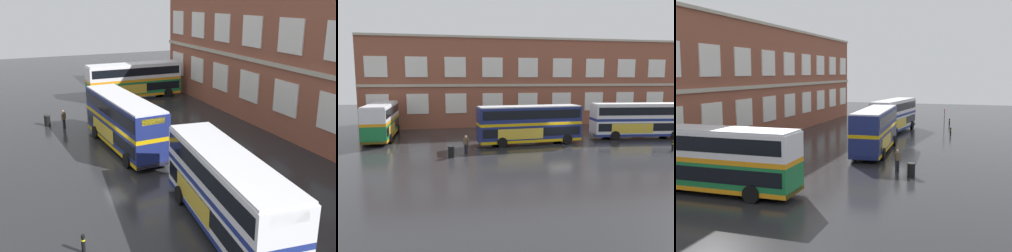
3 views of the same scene
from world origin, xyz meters
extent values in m
plane|color=#232326|center=(0.00, 2.00, 0.00)|extent=(120.00, 120.00, 0.00)
cube|color=#B2A893|center=(2.86, 13.92, 5.98)|extent=(51.79, 0.16, 0.36)
cube|color=silver|center=(-20.44, 13.94, 3.49)|extent=(2.90, 0.12, 2.74)
cube|color=silver|center=(-15.27, 13.94, 3.49)|extent=(2.90, 0.12, 2.74)
cube|color=silver|center=(-10.09, 13.94, 3.49)|extent=(2.90, 0.12, 2.74)
cube|color=silver|center=(-4.91, 13.94, 3.49)|extent=(2.90, 0.12, 2.74)
cube|color=silver|center=(0.27, 13.94, 3.49)|extent=(2.90, 0.12, 2.74)
cube|color=silver|center=(5.45, 13.94, 3.49)|extent=(2.90, 0.12, 2.74)
cube|color=silver|center=(-20.44, 13.94, 8.48)|extent=(2.90, 0.12, 2.74)
cube|color=silver|center=(-15.27, 13.94, 8.48)|extent=(2.90, 0.12, 2.74)
cube|color=silver|center=(-10.09, 13.94, 8.48)|extent=(2.90, 0.12, 2.74)
cube|color=silver|center=(-4.91, 13.94, 8.48)|extent=(2.90, 0.12, 2.74)
cube|color=silver|center=(0.27, 13.94, 8.48)|extent=(2.90, 0.12, 2.74)
cube|color=#197038|center=(-18.95, 7.51, 1.23)|extent=(2.59, 11.01, 1.75)
cube|color=black|center=(-18.95, 7.51, 1.44)|extent=(2.63, 10.57, 0.90)
cube|color=orange|center=(-18.95, 7.51, 2.25)|extent=(2.59, 11.01, 0.30)
cube|color=silver|center=(-18.95, 7.51, 3.17)|extent=(2.59, 11.01, 1.55)
cube|color=black|center=(-18.95, 7.51, 3.25)|extent=(2.63, 10.57, 0.90)
cube|color=orange|center=(-18.95, 7.51, 0.49)|extent=(2.61, 11.01, 0.28)
cube|color=silver|center=(-18.95, 7.51, 4.01)|extent=(2.49, 10.79, 0.12)
cube|color=gold|center=(-17.66, 6.20, 1.31)|extent=(0.05, 4.84, 1.10)
cube|color=yellow|center=(-18.97, 12.98, 3.60)|extent=(1.66, 0.07, 0.40)
cylinder|color=black|center=(-17.69, 11.37, 0.52)|extent=(0.32, 1.04, 1.04)
cylinder|color=black|center=(-20.24, 11.36, 0.52)|extent=(0.32, 1.04, 1.04)
cylinder|color=black|center=(-17.67, 4.22, 0.52)|extent=(0.32, 1.04, 1.04)
cylinder|color=black|center=(-20.22, 4.21, 0.52)|extent=(0.32, 1.04, 1.04)
cube|color=navy|center=(-2.99, 1.11, 1.23)|extent=(11.13, 3.21, 1.75)
cube|color=black|center=(-2.99, 1.11, 1.44)|extent=(10.70, 3.22, 0.90)
cube|color=gold|center=(-2.99, 1.11, 2.25)|extent=(11.13, 3.21, 0.30)
cube|color=navy|center=(-2.99, 1.11, 3.17)|extent=(11.13, 3.21, 1.55)
cube|color=black|center=(-2.99, 1.11, 3.25)|extent=(10.70, 3.22, 0.90)
cube|color=gold|center=(-2.99, 1.11, 0.49)|extent=(11.14, 3.23, 0.28)
cube|color=silver|center=(-2.99, 1.11, 4.01)|extent=(10.91, 3.10, 0.12)
cube|color=gold|center=(-4.23, -0.26, 1.31)|extent=(4.83, 0.32, 1.10)
cube|color=yellow|center=(2.47, 1.44, 3.60)|extent=(0.16, 1.66, 0.40)
cylinder|color=black|center=(0.93, 0.07, 0.52)|extent=(1.06, 0.38, 1.04)
cylinder|color=black|center=(0.77, 2.61, 0.52)|extent=(1.06, 0.38, 1.04)
cylinder|color=black|center=(-6.21, -0.37, 0.52)|extent=(1.06, 0.38, 1.04)
cylinder|color=black|center=(-6.36, 2.18, 0.52)|extent=(1.06, 0.38, 1.04)
cube|color=silver|center=(10.56, 2.05, 1.23)|extent=(11.23, 3.88, 1.75)
cube|color=black|center=(10.56, 2.05, 1.44)|extent=(10.80, 3.86, 0.90)
cube|color=navy|center=(10.56, 2.05, 2.25)|extent=(11.23, 3.88, 0.30)
cube|color=silver|center=(10.56, 2.05, 3.17)|extent=(11.23, 3.88, 1.55)
cube|color=black|center=(10.56, 2.05, 3.25)|extent=(10.80, 3.86, 0.90)
cube|color=navy|center=(10.56, 2.05, 0.49)|extent=(11.23, 3.90, 0.28)
cube|color=silver|center=(10.56, 2.05, 4.01)|extent=(11.00, 3.75, 0.12)
cube|color=gold|center=(9.10, 0.93, 1.31)|extent=(4.81, 0.62, 1.10)
cube|color=yellow|center=(15.99, 1.38, 3.60)|extent=(0.26, 1.65, 0.40)
cylinder|color=black|center=(7.13, 1.19, 0.52)|extent=(1.07, 0.44, 1.04)
cylinder|color=black|center=(7.45, 3.72, 0.52)|extent=(1.07, 0.44, 1.04)
cylinder|color=black|center=(-10.07, -2.26, 0.42)|extent=(0.22, 0.22, 0.85)
cylinder|color=black|center=(-9.92, -2.38, 0.42)|extent=(0.22, 0.22, 0.85)
cube|color=brown|center=(-10.00, -2.32, 1.15)|extent=(0.46, 0.44, 0.60)
cylinder|color=brown|center=(-10.20, -2.16, 1.12)|extent=(0.15, 0.15, 0.57)
cylinder|color=brown|center=(-9.79, -2.48, 1.12)|extent=(0.15, 0.15, 0.57)
sphere|color=tan|center=(-10.00, -2.32, 1.59)|extent=(0.22, 0.22, 0.22)
cylinder|color=black|center=(-11.40, -3.60, 0.47)|extent=(0.56, 0.56, 0.95)
cylinder|color=black|center=(-11.40, -3.60, 0.99)|extent=(0.60, 0.60, 0.08)
cylinder|color=black|center=(9.75, -4.97, 0.47)|extent=(0.18, 0.18, 0.95)
cylinder|color=yellow|center=(9.75, -4.97, 0.68)|extent=(0.19, 0.19, 0.08)
camera|label=1|loc=(26.33, -8.00, 11.25)|focal=43.91mm
camera|label=2|loc=(-12.21, -32.38, 6.90)|focal=35.15mm
camera|label=3|loc=(-40.44, -8.00, 7.46)|focal=44.23mm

